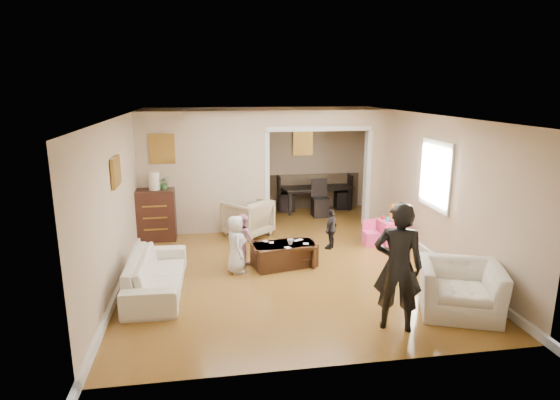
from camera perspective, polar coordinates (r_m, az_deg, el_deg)
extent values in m
plane|color=olive|center=(8.69, 0.21, -7.05)|extent=(7.00, 7.00, 0.00)
cube|color=#BFA88B|center=(9.98, -9.30, 3.25)|extent=(2.75, 0.18, 2.60)
cube|color=#BFA88B|center=(10.67, 11.88, 3.82)|extent=(0.55, 0.18, 2.60)
cube|color=#BFA88B|center=(10.13, 4.80, 9.96)|extent=(2.22, 0.18, 0.35)
cube|color=white|center=(8.76, 18.61, 2.93)|extent=(0.03, 0.95, 1.10)
cube|color=brown|center=(9.83, -14.26, 6.11)|extent=(0.45, 0.03, 0.55)
cube|color=brown|center=(7.65, -19.49, 3.29)|extent=(0.03, 0.55, 0.40)
cube|color=brown|center=(11.79, 2.82, 6.98)|extent=(0.45, 0.03, 0.55)
imported|color=white|center=(7.46, -14.93, -8.74)|extent=(0.82, 2.00, 0.58)
imported|color=tan|center=(9.85, -4.00, -2.19)|extent=(1.18, 1.19, 0.77)
imported|color=white|center=(7.02, 21.22, -10.13)|extent=(1.35, 1.27, 0.70)
cube|color=#371910|center=(9.84, -14.94, -1.78)|extent=(0.77, 0.43, 1.06)
cylinder|color=beige|center=(9.68, -15.20, 2.27)|extent=(0.22, 0.22, 0.36)
imported|color=#346A2F|center=(9.67, -14.01, 2.07)|extent=(0.25, 0.21, 0.28)
cube|color=#3A1F12|center=(8.23, 0.51, -6.74)|extent=(1.18, 0.77, 0.41)
imported|color=silver|center=(8.12, 1.27, -5.16)|extent=(0.12, 0.12, 0.10)
cube|color=#FF4382|center=(9.68, 13.43, -3.76)|extent=(0.54, 0.54, 0.47)
cube|color=yellow|center=(9.71, 13.99, -1.37)|extent=(0.21, 0.09, 0.30)
cylinder|color=#26A5C2|center=(9.52, 13.08, -2.30)|extent=(0.08, 0.08, 0.08)
cube|color=red|center=(9.67, 12.59, -2.12)|extent=(0.10, 0.09, 0.05)
imported|color=white|center=(9.52, 14.07, -2.46)|extent=(0.22, 0.22, 0.05)
imported|color=black|center=(11.96, 4.25, 0.30)|extent=(1.91, 1.24, 0.63)
imported|color=black|center=(6.16, 14.29, -7.96)|extent=(0.73, 0.61, 1.71)
imported|color=silver|center=(7.90, -5.42, -5.44)|extent=(0.34, 0.50, 0.99)
imported|color=pink|center=(8.35, -4.59, -4.70)|extent=(0.52, 0.55, 0.90)
imported|color=black|center=(9.08, 6.28, -3.54)|extent=(0.44, 0.49, 0.80)
cube|color=white|center=(8.33, 2.00, -5.00)|extent=(0.10, 0.10, 0.00)
cube|color=white|center=(8.38, 2.47, -4.89)|extent=(0.13, 0.12, 0.00)
cube|color=white|center=(7.97, 0.97, -5.87)|extent=(0.13, 0.14, 0.00)
cube|color=white|center=(8.22, -1.04, -5.24)|extent=(0.08, 0.09, 0.00)
cube|color=white|center=(8.30, -1.77, -5.07)|extent=(0.10, 0.11, 0.00)
cube|color=white|center=(8.18, 3.22, -5.38)|extent=(0.11, 0.10, 0.00)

